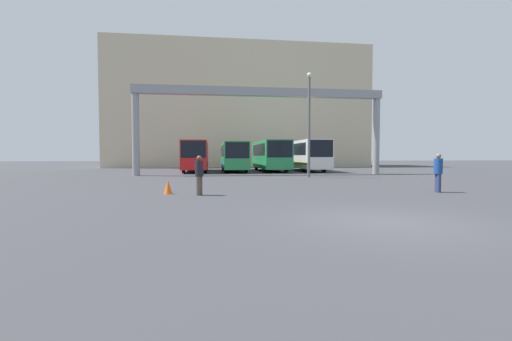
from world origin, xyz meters
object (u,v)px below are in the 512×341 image
bus_slot_2 (270,154)px  bus_slot_3 (305,154)px  lamp_post (309,121)px  bus_slot_1 (234,155)px  pedestrian_far_center (438,172)px  traffic_cone (168,187)px  bus_slot_0 (196,154)px  pedestrian_near_right (199,174)px

bus_slot_2 → bus_slot_3: 3.98m
bus_slot_2 → lamp_post: (1.11, -10.98, 2.53)m
bus_slot_1 → lamp_post: (5.08, -10.98, 2.63)m
bus_slot_1 → pedestrian_far_center: bearing=-70.5°
traffic_cone → bus_slot_2: bearing=68.9°
traffic_cone → bus_slot_3: bearing=60.5°
bus_slot_1 → bus_slot_2: bus_slot_2 is taller
bus_slot_0 → bus_slot_2: bus_slot_2 is taller
bus_slot_0 → lamp_post: 14.28m
bus_slot_2 → pedestrian_near_right: (-6.85, -22.00, -0.95)m
bus_slot_0 → traffic_cone: bus_slot_0 is taller
bus_slot_1 → pedestrian_far_center: 23.62m
bus_slot_1 → traffic_cone: (-4.26, -21.31, -1.43)m
bus_slot_2 → pedestrian_near_right: bearing=-107.3°
bus_slot_1 → pedestrian_near_right: (-2.88, -22.00, -0.85)m
bus_slot_0 → pedestrian_far_center: bearing=-61.7°
bus_slot_2 → bus_slot_3: size_ratio=0.95×
bus_slot_1 → bus_slot_2: size_ratio=1.00×
bus_slot_0 → bus_slot_1: size_ratio=0.96×
bus_slot_1 → bus_slot_3: size_ratio=0.95×
pedestrian_near_right → pedestrian_far_center: 10.76m
traffic_cone → lamp_post: (9.34, 10.33, 4.05)m
pedestrian_far_center → lamp_post: bearing=-155.4°
bus_slot_3 → bus_slot_0: bearing=-177.5°
bus_slot_2 → traffic_cone: size_ratio=17.10×
pedestrian_far_center → lamp_post: lamp_post is taller
bus_slot_0 → bus_slot_2: bearing=1.7°
bus_slot_1 → pedestrian_far_center: (7.88, -22.25, -0.80)m
bus_slot_1 → traffic_cone: bearing=-101.3°
pedestrian_far_center → lamp_post: (-2.79, 11.27, 3.42)m
bus_slot_1 → lamp_post: lamp_post is taller
bus_slot_2 → pedestrian_far_center: bearing=-80.0°
bus_slot_3 → bus_slot_2: bearing=-175.8°
pedestrian_near_right → traffic_cone: bearing=-87.7°
bus_slot_1 → bus_slot_3: (7.94, 0.29, 0.14)m
lamp_post → traffic_cone: bearing=-132.1°
traffic_cone → lamp_post: 14.50m
bus_slot_3 → traffic_cone: (-12.20, -21.60, -1.57)m
bus_slot_3 → lamp_post: lamp_post is taller
pedestrian_far_center → bus_slot_1: bearing=-149.8°
bus_slot_0 → lamp_post: lamp_post is taller
bus_slot_2 → traffic_cone: 22.89m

